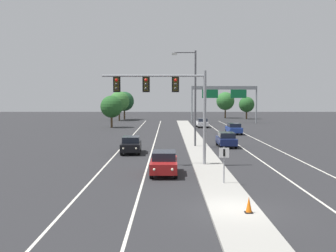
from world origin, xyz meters
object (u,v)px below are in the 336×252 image
at_px(tree_far_left_b, 121,102).
at_px(tree_far_left_a, 126,101).
at_px(overhead_signal_mast, 170,95).
at_px(traffic_cone_median_nose, 250,205).
at_px(median_sign_post, 225,160).
at_px(tree_far_right_c, 248,105).
at_px(tree_far_right_b, 227,101).
at_px(car_receding_blue, 235,128).
at_px(street_lamp_median, 194,92).
at_px(highway_sign_gantry, 226,92).
at_px(car_oncoming_black, 132,145).
at_px(car_receding_white, 203,123).
at_px(car_receding_navy, 228,139).
at_px(tree_far_left_c, 113,107).
at_px(car_oncoming_red, 165,163).

xyz_separation_m(tree_far_left_b, tree_far_left_a, (0.67, 4.58, -0.01)).
distance_m(overhead_signal_mast, traffic_cone_median_nose, 15.21).
distance_m(overhead_signal_mast, median_sign_post, 8.87).
bearing_deg(tree_far_right_c, overhead_signal_mast, -105.07).
bearing_deg(tree_far_right_c, tree_far_right_b, 134.91).
height_order(overhead_signal_mast, car_receding_blue, overhead_signal_mast).
bearing_deg(median_sign_post, tree_far_right_b, 82.37).
height_order(overhead_signal_mast, street_lamp_median, street_lamp_median).
bearing_deg(highway_sign_gantry, street_lamp_median, -101.80).
distance_m(highway_sign_gantry, tree_far_right_b, 20.27).
bearing_deg(tree_far_right_c, highway_sign_gantry, -115.45).
distance_m(car_oncoming_black, traffic_cone_median_nose, 22.65).
bearing_deg(car_receding_white, car_receding_blue, -75.60).
xyz_separation_m(car_receding_navy, car_receding_blue, (3.19, 15.53, 0.00)).
bearing_deg(car_oncoming_black, street_lamp_median, 37.12).
xyz_separation_m(tree_far_left_b, tree_far_left_c, (1.07, -21.28, -0.64)).
height_order(overhead_signal_mast, car_receding_navy, overhead_signal_mast).
distance_m(median_sign_post, tree_far_left_c, 50.16).
bearing_deg(car_receding_navy, traffic_cone_median_nose, -95.54).
distance_m(traffic_cone_median_nose, tree_far_right_b, 88.27).
height_order(car_oncoming_red, tree_far_left_a, tree_far_left_a).
relative_size(car_oncoming_red, tree_far_left_c, 0.81).
bearing_deg(tree_far_left_a, car_oncoming_red, -82.03).
bearing_deg(tree_far_left_a, median_sign_post, -79.67).
bearing_deg(street_lamp_median, car_receding_blue, 66.93).
distance_m(car_oncoming_red, car_oncoming_black, 11.55).
relative_size(car_oncoming_red, car_receding_blue, 1.00).
relative_size(car_receding_navy, tree_far_right_b, 0.69).
height_order(street_lamp_median, tree_far_left_b, street_lamp_median).
xyz_separation_m(highway_sign_gantry, tree_far_left_c, (-21.05, -12.54, -2.55)).
height_order(car_receding_blue, tree_far_left_c, tree_far_left_c).
relative_size(median_sign_post, tree_far_right_b, 0.34).
bearing_deg(tree_far_left_a, car_receding_blue, -63.34).
height_order(traffic_cone_median_nose, tree_far_right_b, tree_far_right_b).
relative_size(car_oncoming_black, tree_far_left_a, 0.70).
xyz_separation_m(street_lamp_median, car_receding_navy, (3.56, 0.31, -4.97)).
bearing_deg(street_lamp_median, traffic_cone_median_nose, -87.82).
distance_m(overhead_signal_mast, tree_far_left_b, 63.36).
xyz_separation_m(tree_far_left_c, tree_far_right_b, (23.96, 32.50, 0.61)).
bearing_deg(car_receding_blue, car_oncoming_black, -122.18).
distance_m(car_oncoming_black, car_receding_blue, 24.21).
relative_size(median_sign_post, tree_far_right_c, 0.42).
distance_m(overhead_signal_mast, tree_far_left_c, 42.32).
height_order(car_receding_blue, car_receding_white, same).
relative_size(car_receding_white, tree_far_left_a, 0.70).
xyz_separation_m(tree_far_right_c, tree_far_right_b, (-4.46, 4.48, 0.76)).
height_order(car_receding_blue, traffic_cone_median_nose, car_receding_blue).
relative_size(overhead_signal_mast, car_receding_white, 1.77).
xyz_separation_m(car_oncoming_red, tree_far_right_c, (18.95, 72.68, 2.64)).
distance_m(car_receding_blue, traffic_cone_median_nose, 42.38).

